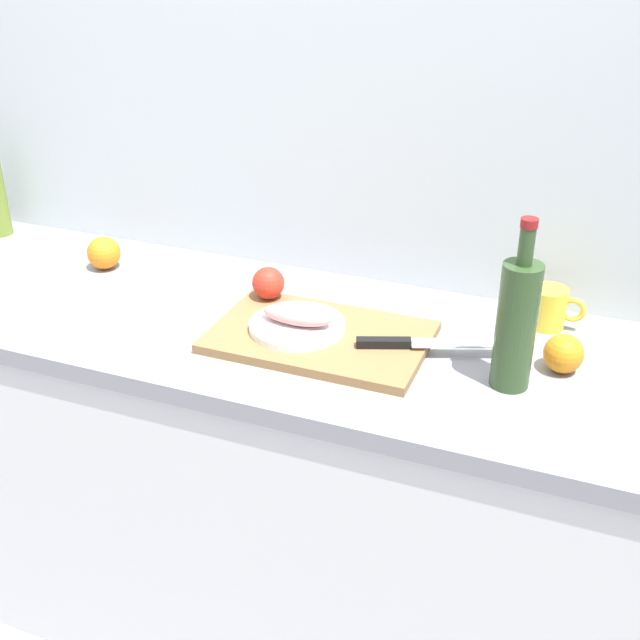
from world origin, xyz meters
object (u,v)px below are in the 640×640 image
(wine_bottle, at_px, (516,323))
(coffee_mug_1, at_px, (549,308))
(orange_0, at_px, (104,253))
(fish_fillet, at_px, (297,315))
(white_plate, at_px, (297,326))
(chef_knife, at_px, (410,343))
(cutting_board, at_px, (320,337))

(wine_bottle, xyz_separation_m, coffee_mug_1, (0.04, 0.26, -0.09))
(wine_bottle, bearing_deg, orange_0, 170.29)
(fish_fillet, bearing_deg, white_plate, -90.00)
(chef_knife, xyz_separation_m, orange_0, (-0.83, 0.14, 0.01))
(cutting_board, distance_m, wine_bottle, 0.41)
(coffee_mug_1, bearing_deg, orange_0, -175.30)
(white_plate, xyz_separation_m, wine_bottle, (0.45, -0.02, 0.10))
(white_plate, relative_size, coffee_mug_1, 1.72)
(coffee_mug_1, xyz_separation_m, orange_0, (-1.07, -0.09, -0.00))
(fish_fillet, bearing_deg, chef_knife, 3.14)
(white_plate, distance_m, coffee_mug_1, 0.54)
(cutting_board, xyz_separation_m, white_plate, (-0.05, -0.00, 0.02))
(coffee_mug_1, height_order, orange_0, coffee_mug_1)
(cutting_board, xyz_separation_m, orange_0, (-0.64, 0.15, 0.03))
(coffee_mug_1, distance_m, orange_0, 1.07)
(cutting_board, distance_m, coffee_mug_1, 0.50)
(cutting_board, distance_m, chef_knife, 0.19)
(chef_knife, relative_size, orange_0, 3.43)
(fish_fillet, relative_size, coffee_mug_1, 1.29)
(fish_fillet, distance_m, wine_bottle, 0.45)
(fish_fillet, relative_size, wine_bottle, 0.45)
(cutting_board, xyz_separation_m, fish_fillet, (-0.05, -0.00, 0.04))
(fish_fillet, xyz_separation_m, chef_knife, (0.24, 0.01, -0.02))
(white_plate, height_order, fish_fillet, fish_fillet)
(cutting_board, relative_size, orange_0, 5.44)
(wine_bottle, height_order, coffee_mug_1, wine_bottle)
(fish_fillet, xyz_separation_m, orange_0, (-0.59, 0.15, -0.01))
(cutting_board, bearing_deg, orange_0, 166.56)
(cutting_board, bearing_deg, chef_knife, 3.40)
(coffee_mug_1, relative_size, orange_0, 1.44)
(white_plate, distance_m, orange_0, 0.61)
(chef_knife, height_order, orange_0, orange_0)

